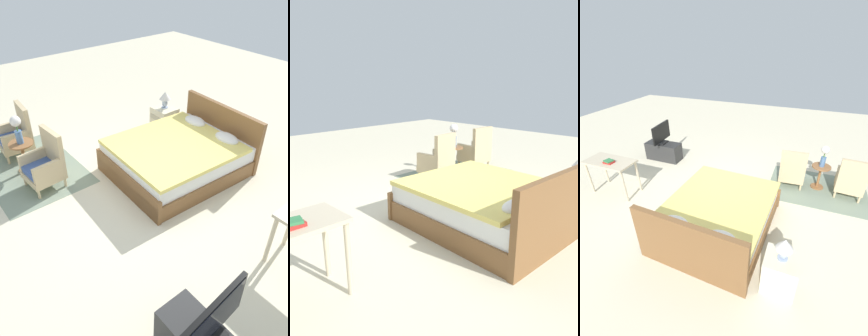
# 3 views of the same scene
# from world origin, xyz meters

# --- Properties ---
(ground_plane) EXTENTS (16.00, 16.00, 0.00)m
(ground_plane) POSITION_xyz_m (0.00, 0.00, 0.00)
(ground_plane) COLOR beige
(floor_rug) EXTENTS (2.10, 1.50, 0.01)m
(floor_rug) POSITION_xyz_m (-1.87, -0.99, 0.00)
(floor_rug) COLOR gray
(floor_rug) RESTS_ON ground_plane
(bed) EXTENTS (1.82, 2.17, 0.96)m
(bed) POSITION_xyz_m (-0.25, 0.97, 0.30)
(bed) COLOR brown
(bed) RESTS_ON ground_plane
(armchair_by_window_left) EXTENTS (0.58, 0.58, 0.92)m
(armchair_by_window_left) POSITION_xyz_m (-2.46, -0.93, 0.38)
(armchair_by_window_left) COLOR #CCB284
(armchair_by_window_left) RESTS_ON floor_rug
(armchair_by_window_right) EXTENTS (0.58, 0.58, 0.92)m
(armchair_by_window_right) POSITION_xyz_m (-1.27, -0.93, 0.38)
(armchair_by_window_right) COLOR #CCB284
(armchair_by_window_right) RESTS_ON floor_rug
(side_table) EXTENTS (0.40, 0.40, 0.55)m
(side_table) POSITION_xyz_m (-1.87, -1.06, 0.35)
(side_table) COLOR #936038
(side_table) RESTS_ON ground_plane
(flower_vase) EXTENTS (0.17, 0.17, 0.48)m
(flower_vase) POSITION_xyz_m (-1.87, -1.06, 0.84)
(flower_vase) COLOR #4C709E
(flower_vase) RESTS_ON side_table
(nightstand) EXTENTS (0.44, 0.41, 0.56)m
(nightstand) POSITION_xyz_m (-1.42, 1.67, 0.28)
(nightstand) COLOR beige
(nightstand) RESTS_ON ground_plane
(table_lamp) EXTENTS (0.22, 0.22, 0.33)m
(table_lamp) POSITION_xyz_m (-1.42, 1.67, 0.77)
(table_lamp) COLOR #9EADC6
(table_lamp) RESTS_ON nightstand
(tv_stand) EXTENTS (0.96, 0.40, 0.48)m
(tv_stand) POSITION_xyz_m (2.21, -1.02, 0.24)
(tv_stand) COLOR #2D2D2D
(tv_stand) RESTS_ON ground_plane
(tv_flatscreen) EXTENTS (0.23, 0.81, 0.55)m
(tv_flatscreen) POSITION_xyz_m (2.21, -1.02, 0.76)
(tv_flatscreen) COLOR black
(tv_flatscreen) RESTS_ON tv_stand
(vanity_desk) EXTENTS (1.04, 0.52, 0.77)m
(vanity_desk) POSITION_xyz_m (2.29, 0.70, 0.65)
(vanity_desk) COLOR beige
(vanity_desk) RESTS_ON ground_plane
(book_stack) EXTENTS (0.20, 0.17, 0.06)m
(book_stack) POSITION_xyz_m (2.23, 0.77, 0.80)
(book_stack) COLOR #AD2823
(book_stack) RESTS_ON vanity_desk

